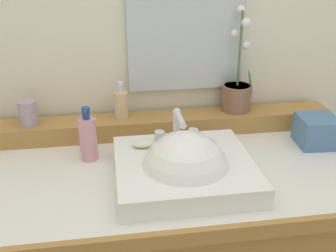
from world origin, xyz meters
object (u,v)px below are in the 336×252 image
at_px(tumbler_cup, 28,113).
at_px(soap_dispenser, 121,104).
at_px(tissue_box, 317,131).
at_px(sink_basin, 185,173).
at_px(lotion_bottle, 88,138).
at_px(soap_bar, 143,143).
at_px(potted_plant, 237,90).

bearing_deg(tumbler_cup, soap_dispenser, 3.30).
height_order(tumbler_cup, tissue_box, tumbler_cup).
distance_m(soap_dispenser, tumbler_cup, 0.32).
bearing_deg(sink_basin, lotion_bottle, 147.31).
bearing_deg(sink_basin, tissue_box, 18.49).
bearing_deg(soap_bar, tumbler_cup, 150.07).
height_order(soap_dispenser, tumbler_cup, soap_dispenser).
distance_m(lotion_bottle, tissue_box, 0.79).
bearing_deg(tissue_box, potted_plant, 140.22).
relative_size(soap_bar, soap_dispenser, 0.52).
bearing_deg(lotion_bottle, sink_basin, -32.69).
distance_m(sink_basin, potted_plant, 0.47).
xyz_separation_m(soap_dispenser, lotion_bottle, (-0.12, -0.17, -0.05)).
distance_m(soap_bar, tissue_box, 0.62).
bearing_deg(tissue_box, soap_dispenser, 164.47).
relative_size(potted_plant, tissue_box, 2.95).
xyz_separation_m(soap_dispenser, tissue_box, (0.67, -0.19, -0.07)).
relative_size(sink_basin, soap_bar, 5.77).
distance_m(sink_basin, tissue_box, 0.53).
height_order(soap_bar, soap_dispenser, soap_dispenser).
distance_m(sink_basin, soap_bar, 0.17).
distance_m(sink_basin, tumbler_cup, 0.60).
bearing_deg(tissue_box, soap_bar, -175.32).
relative_size(soap_dispenser, lotion_bottle, 0.75).
relative_size(soap_dispenser, tissue_box, 1.04).
xyz_separation_m(soap_bar, tissue_box, (0.61, 0.05, -0.02)).
bearing_deg(soap_dispenser, tumbler_cup, -176.70).
xyz_separation_m(soap_bar, tumbler_cup, (-0.38, 0.22, 0.04)).
bearing_deg(soap_dispenser, sink_basin, -64.79).
distance_m(soap_bar, soap_dispenser, 0.25).
distance_m(soap_bar, lotion_bottle, 0.18).
xyz_separation_m(soap_dispenser, tumbler_cup, (-0.32, -0.02, -0.01)).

